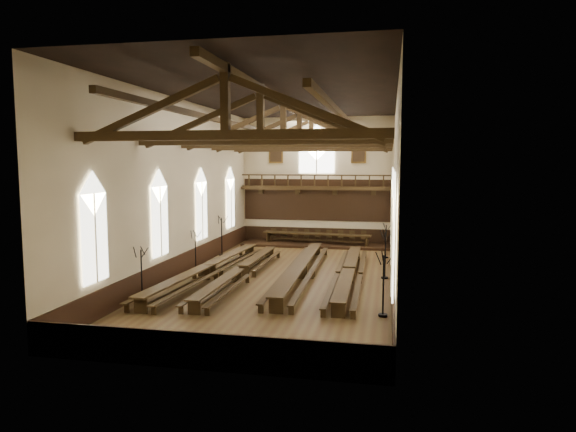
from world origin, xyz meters
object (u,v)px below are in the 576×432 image
object	(u,v)px
refectory_row_c	(301,267)
candelabrum_left_mid	(196,258)
refectory_row_d	(349,271)
candelabrum_right_mid	(385,264)
refectory_row_b	(241,270)
candelabrum_right_far	(386,247)
candelabrum_right_near	(383,297)
candelabrum_left_far	(222,244)
candelabrum_left_near	(142,284)
high_table	(316,235)
refectory_row_a	(208,268)
dais	(316,245)

from	to	relation	value
refectory_row_c	candelabrum_left_mid	world-z (taller)	candelabrum_left_mid
refectory_row_d	candelabrum_right_mid	size ratio (longest dim) A/B	5.17
refectory_row_b	refectory_row_c	bearing A→B (deg)	20.88
refectory_row_d	candelabrum_right_far	xyz separation A→B (m)	(1.93, 7.24, 0.18)
candelabrum_right_far	candelabrum_right_near	bearing A→B (deg)	-90.00
candelabrum_right_far	refectory_row_b	bearing A→B (deg)	-133.88
candelabrum_left_far	candelabrum_right_mid	world-z (taller)	candelabrum_left_far
candelabrum_left_near	candelabrum_right_near	distance (m)	11.11
candelabrum_left_near	candelabrum_right_mid	world-z (taller)	candelabrum_right_mid
refectory_row_c	candelabrum_left_near	size ratio (longest dim) A/B	5.85
high_table	refectory_row_c	bearing A→B (deg)	-86.45
refectory_row_a	refectory_row_d	world-z (taller)	refectory_row_a
dais	candelabrum_left_near	distance (m)	18.19
refectory_row_c	refectory_row_a	bearing A→B (deg)	-166.80
candelabrum_left_near	candelabrum_left_mid	distance (m)	6.78
refectory_row_b	candelabrum_left_near	world-z (taller)	candelabrum_left_near
dais	candelabrum_left_mid	size ratio (longest dim) A/B	4.69
candelabrum_left_near	candelabrum_left_mid	xyz separation A→B (m)	(0.00, 6.78, -0.03)
high_table	candelabrum_left_far	size ratio (longest dim) A/B	3.03
refectory_row_b	candelabrum_right_far	distance (m)	11.24
candelabrum_left_near	candelabrum_right_near	bearing A→B (deg)	-1.86
high_table	candelabrum_left_mid	distance (m)	11.94
candelabrum_left_mid	candelabrum_left_far	size ratio (longest dim) A/B	0.86
refectory_row_d	dais	world-z (taller)	refectory_row_d
refectory_row_d	candelabrum_right_mid	distance (m)	2.16
refectory_row_b	refectory_row_d	size ratio (longest dim) A/B	0.98
refectory_row_b	high_table	distance (m)	12.47
refectory_row_c	candelabrum_left_mid	size ratio (longest dim) A/B	6.13
dais	candelabrum_left_near	size ratio (longest dim) A/B	4.48
refectory_row_b	candelabrum_right_mid	distance (m)	8.00
refectory_row_c	refectory_row_b	bearing A→B (deg)	-159.12
dais	candelabrum_right_near	size ratio (longest dim) A/B	4.13
candelabrum_right_near	candelabrum_right_mid	world-z (taller)	candelabrum_right_mid
refectory_row_b	candelabrum_right_near	bearing A→B (deg)	-34.59
high_table	candelabrum_right_near	bearing A→B (deg)	-73.15
candelabrum_left_near	high_table	bearing A→B (deg)	71.49
candelabrum_left_near	candelabrum_right_far	size ratio (longest dim) A/B	1.07
refectory_row_b	candelabrum_right_far	bearing A→B (deg)	46.12
refectory_row_d	dais	xyz separation A→B (m)	(-3.40, 11.36, -0.45)
candelabrum_left_near	candelabrum_right_far	xyz separation A→B (m)	(11.10, 13.12, -0.05)
refectory_row_c	high_table	world-z (taller)	high_table
dais	high_table	size ratio (longest dim) A/B	1.34
candelabrum_left_far	candelabrum_right_mid	bearing A→B (deg)	-23.53
dais	candelabrum_right_far	distance (m)	6.76
refectory_row_a	refectory_row_c	size ratio (longest dim) A/B	0.99
dais	candelabrum_left_mid	xyz separation A→B (m)	(-5.77, -10.46, 0.65)
candelabrum_right_far	candelabrum_left_mid	bearing A→B (deg)	-150.27
dais	refectory_row_b	bearing A→B (deg)	-101.39
refectory_row_c	candelabrum_left_mid	xyz separation A→B (m)	(-6.45, 0.56, 0.16)
refectory_row_a	candelabrum_right_mid	world-z (taller)	candelabrum_right_mid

